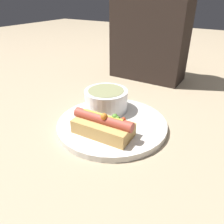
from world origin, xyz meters
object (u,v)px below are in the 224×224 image
object	(u,v)px
seated_diner	(151,15)
hot_dog	(103,126)
soup_bowl	(106,99)
spoon	(96,111)

from	to	relation	value
seated_diner	hot_dog	bearing A→B (deg)	-78.73
hot_dog	soup_bowl	world-z (taller)	same
hot_dog	soup_bowl	bearing A→B (deg)	117.43
soup_bowl	seated_diner	world-z (taller)	seated_diner
hot_dog	spoon	size ratio (longest dim) A/B	1.16
hot_dog	spoon	bearing A→B (deg)	132.61
soup_bowl	seated_diner	distance (m)	0.41
seated_diner	soup_bowl	bearing A→B (deg)	-85.17
hot_dog	seated_diner	size ratio (longest dim) A/B	0.28
soup_bowl	spoon	size ratio (longest dim) A/B	0.93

